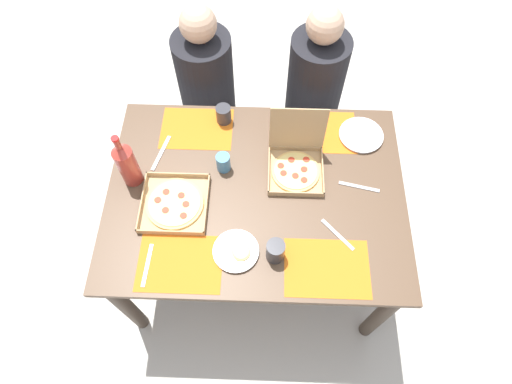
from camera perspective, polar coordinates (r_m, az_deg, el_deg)
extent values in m
plane|color=beige|center=(2.67, 0.00, -7.99)|extent=(6.00, 6.00, 0.00)
cylinder|color=#3F3328|center=(2.28, -16.98, -14.33)|extent=(0.07, 0.07, 0.73)
cylinder|color=#3F3328|center=(2.27, 16.39, -15.40)|extent=(0.07, 0.07, 0.73)
cylinder|color=#3F3328|center=(2.63, -13.58, 4.71)|extent=(0.07, 0.07, 0.73)
cylinder|color=#3F3328|center=(2.62, 14.32, 3.93)|extent=(0.07, 0.07, 0.73)
cube|color=brown|center=(1.99, 0.00, -0.21)|extent=(1.38, 1.02, 0.03)
cube|color=orange|center=(1.86, -10.12, -9.36)|extent=(0.36, 0.26, 0.00)
cube|color=orange|center=(1.85, 9.45, -9.97)|extent=(0.36, 0.26, 0.00)
cube|color=orange|center=(2.20, -7.90, 8.40)|extent=(0.36, 0.26, 0.00)
cube|color=orange|center=(2.19, 8.55, 7.96)|extent=(0.36, 0.26, 0.00)
cube|color=tan|center=(2.04, 5.27, 2.60)|extent=(0.26, 0.26, 0.01)
cube|color=tan|center=(2.02, 1.73, 2.98)|extent=(0.01, 0.26, 0.03)
cube|color=tan|center=(2.04, 8.87, 2.75)|extent=(0.01, 0.26, 0.03)
cube|color=tan|center=(1.96, 5.36, -0.26)|extent=(0.26, 0.01, 0.03)
cube|color=tan|center=(2.09, 5.27, 5.81)|extent=(0.26, 0.01, 0.03)
cylinder|color=#E0B76B|center=(2.03, 5.30, 2.74)|extent=(0.23, 0.23, 0.01)
cylinder|color=#EFD67F|center=(2.02, 5.31, 2.86)|extent=(0.21, 0.21, 0.00)
cylinder|color=red|center=(2.03, 6.45, 3.03)|extent=(0.03, 0.03, 0.00)
cylinder|color=red|center=(2.06, 6.73, 4.32)|extent=(0.03, 0.03, 0.00)
cylinder|color=red|center=(2.05, 4.74, 4.31)|extent=(0.03, 0.03, 0.00)
cylinder|color=red|center=(2.03, 3.32, 3.53)|extent=(0.03, 0.03, 0.00)
cylinder|color=red|center=(2.01, 3.69, 2.53)|extent=(0.03, 0.03, 0.00)
cylinder|color=red|center=(2.00, 5.28, 2.17)|extent=(0.03, 0.03, 0.00)
cylinder|color=red|center=(2.00, 6.44, 1.61)|extent=(0.03, 0.03, 0.00)
cube|color=tan|center=(1.98, 5.61, 8.43)|extent=(0.26, 0.02, 0.26)
cube|color=tan|center=(1.98, -10.76, -1.64)|extent=(0.30, 0.30, 0.01)
cube|color=tan|center=(2.00, -14.97, -1.25)|extent=(0.01, 0.30, 0.03)
cube|color=tan|center=(1.94, -6.60, -1.54)|extent=(0.01, 0.30, 0.03)
cube|color=tan|center=(1.90, -11.40, -5.31)|extent=(0.30, 0.01, 0.03)
cube|color=tan|center=(2.03, -10.33, 2.26)|extent=(0.30, 0.01, 0.03)
cylinder|color=#E0B76B|center=(1.97, -10.80, -1.52)|extent=(0.26, 0.26, 0.01)
cylinder|color=#EFD67F|center=(1.96, -10.84, -1.41)|extent=(0.24, 0.24, 0.00)
cylinder|color=red|center=(1.95, -9.35, -1.61)|extent=(0.03, 0.03, 0.00)
cylinder|color=red|center=(1.97, -9.95, -0.44)|extent=(0.03, 0.03, 0.00)
cylinder|color=red|center=(2.00, -11.92, 0.03)|extent=(0.03, 0.03, 0.00)
cylinder|color=red|center=(1.98, -12.99, -1.04)|extent=(0.03, 0.03, 0.00)
cylinder|color=red|center=(1.95, -12.00, -2.39)|extent=(0.03, 0.03, 0.00)
cylinder|color=red|center=(1.92, -9.68, -3.13)|extent=(0.03, 0.03, 0.00)
cylinder|color=white|center=(2.21, 13.83, 7.32)|extent=(0.21, 0.21, 0.01)
cylinder|color=white|center=(2.21, 13.87, 7.44)|extent=(0.22, 0.22, 0.01)
cylinder|color=white|center=(1.85, -2.69, -7.93)|extent=(0.19, 0.19, 0.01)
cylinder|color=white|center=(1.84, -2.70, -7.84)|extent=(0.20, 0.20, 0.01)
cylinder|color=#E0B76B|center=(1.83, -2.01, -8.02)|extent=(0.08, 0.08, 0.01)
cylinder|color=#EFD67F|center=(1.83, -2.02, -7.95)|extent=(0.07, 0.07, 0.00)
cylinder|color=#B2382D|center=(2.01, -16.71, 3.32)|extent=(0.09, 0.09, 0.22)
cone|color=#B2382D|center=(1.90, -17.68, 5.38)|extent=(0.09, 0.09, 0.04)
cylinder|color=#B2382D|center=(1.87, -18.05, 6.17)|extent=(0.03, 0.03, 0.06)
cylinder|color=red|center=(1.84, -18.33, 6.76)|extent=(0.03, 0.03, 0.01)
cylinder|color=#333338|center=(2.18, -4.35, 10.29)|extent=(0.08, 0.08, 0.10)
cylinder|color=teal|center=(2.01, -4.39, 3.96)|extent=(0.07, 0.07, 0.09)
cylinder|color=#333338|center=(1.80, 2.61, -7.87)|extent=(0.08, 0.08, 0.11)
cube|color=#B7B7BC|center=(1.91, 10.83, -5.61)|extent=(0.14, 0.15, 0.00)
cube|color=#B7B7BC|center=(2.14, -12.56, 5.11)|extent=(0.07, 0.21, 0.00)
cube|color=#B7B7BC|center=(2.05, 13.59, 0.69)|extent=(0.19, 0.06, 0.00)
cube|color=#B7B7BC|center=(1.89, -14.30, -9.44)|extent=(0.03, 0.19, 0.00)
cylinder|color=black|center=(2.67, -6.27, 11.72)|extent=(0.32, 0.32, 0.96)
sphere|color=#D1A889|center=(2.27, -7.77, 21.35)|extent=(0.19, 0.19, 0.19)
cylinder|color=black|center=(2.66, 7.41, 11.42)|extent=(0.32, 0.32, 0.97)
sphere|color=#D1A889|center=(2.25, 9.21, 21.14)|extent=(0.19, 0.19, 0.19)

